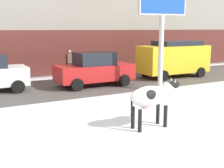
# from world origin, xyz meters

# --- Properties ---
(ground_plane) EXTENTS (120.00, 120.00, 0.00)m
(ground_plane) POSITION_xyz_m (0.00, 0.00, 0.00)
(ground_plane) COLOR white
(road_strip) EXTENTS (60.00, 5.60, 0.01)m
(road_strip) POSITION_xyz_m (0.00, 7.90, 0.00)
(road_strip) COLOR #514F4C
(road_strip) RESTS_ON ground
(cow_holstein) EXTENTS (1.89, 0.61, 1.54)m
(cow_holstein) POSITION_xyz_m (0.53, 0.33, 1.00)
(cow_holstein) COLOR silver
(cow_holstein) RESTS_ON ground
(billboard) EXTENTS (2.52, 0.56, 5.56)m
(billboard) POSITION_xyz_m (4.41, 4.84, 4.31)
(billboard) COLOR silver
(billboard) RESTS_ON ground
(car_red_sedan) EXTENTS (4.23, 2.03, 1.84)m
(car_red_sedan) POSITION_xyz_m (2.00, 7.51, 0.91)
(car_red_sedan) COLOR red
(car_red_sedan) RESTS_ON ground
(car_yellow_van) EXTENTS (4.63, 2.17, 2.32)m
(car_yellow_van) POSITION_xyz_m (7.80, 7.81, 1.24)
(car_yellow_van) COLOR gold
(car_yellow_van) RESTS_ON ground
(pedestrian_near_billboard) EXTENTS (0.36, 0.24, 1.73)m
(pedestrian_near_billboard) POSITION_xyz_m (1.99, 11.21, 0.88)
(pedestrian_near_billboard) COLOR #282833
(pedestrian_near_billboard) RESTS_ON ground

